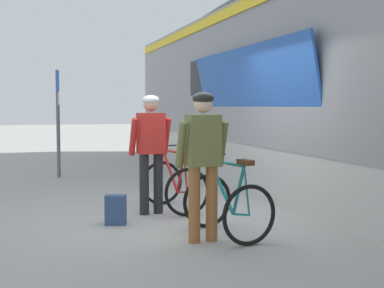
% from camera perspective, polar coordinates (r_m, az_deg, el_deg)
% --- Properties ---
extents(ground_plane, '(80.00, 80.00, 0.00)m').
position_cam_1_polar(ground_plane, '(7.77, 0.30, -7.81)').
color(ground_plane, '#A09E99').
extents(train_car, '(3.20, 18.43, 3.88)m').
position_cam_1_polar(train_car, '(9.90, 15.27, 6.06)').
color(train_car, gray).
rests_on(train_car, ground).
extents(cyclist_near_in_olive, '(0.62, 0.33, 1.76)m').
position_cam_1_polar(cyclist_near_in_olive, '(6.22, 1.19, -0.95)').
color(cyclist_near_in_olive, '#935B2D').
rests_on(cyclist_near_in_olive, ground).
extents(cyclist_far_in_red, '(0.64, 0.36, 1.76)m').
position_cam_1_polar(cyclist_far_in_red, '(7.86, -4.42, 0.09)').
color(cyclist_far_in_red, '#232328').
rests_on(cyclist_far_in_red, ground).
extents(bicycle_near_teal, '(0.87, 1.17, 0.99)m').
position_cam_1_polar(bicycle_near_teal, '(6.58, 3.79, -6.42)').
color(bicycle_near_teal, black).
rests_on(bicycle_near_teal, ground).
extents(bicycle_far_red, '(0.84, 1.15, 0.99)m').
position_cam_1_polar(bicycle_far_red, '(8.18, -1.95, -4.34)').
color(bicycle_far_red, black).
rests_on(bicycle_far_red, ground).
extents(backpack_on_platform, '(0.32, 0.25, 0.40)m').
position_cam_1_polar(backpack_on_platform, '(7.31, -8.17, -7.00)').
color(backpack_on_platform, navy).
rests_on(backpack_on_platform, ground).
extents(water_bottle_near_the_bikes, '(0.07, 0.07, 0.23)m').
position_cam_1_polar(water_bottle_near_the_bikes, '(7.84, 0.38, -6.82)').
color(water_bottle_near_the_bikes, red).
rests_on(water_bottle_near_the_bikes, ground).
extents(platform_sign_post, '(0.08, 0.70, 2.40)m').
position_cam_1_polar(platform_sign_post, '(12.24, -14.18, 4.07)').
color(platform_sign_post, '#595B60').
rests_on(platform_sign_post, ground).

